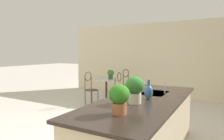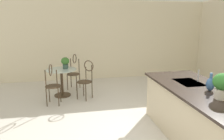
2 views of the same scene
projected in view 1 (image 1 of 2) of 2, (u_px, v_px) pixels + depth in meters
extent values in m
plane|color=beige|center=(105.00, 140.00, 3.83)|extent=(40.00, 40.00, 0.00)
cube|color=beige|center=(165.00, 60.00, 7.43)|extent=(0.12, 7.80, 2.70)
cube|color=beige|center=(143.00, 130.00, 3.12)|extent=(2.70, 0.96, 0.88)
cube|color=#2D231E|center=(143.00, 100.00, 3.09)|extent=(2.80, 1.06, 0.04)
cube|color=#B2B5BA|center=(154.00, 94.00, 3.57)|extent=(0.56, 0.40, 0.03)
cylinder|color=#3D2D1E|center=(106.00, 101.00, 6.80)|extent=(0.44, 0.44, 0.03)
cylinder|color=#3D2D1E|center=(106.00, 90.00, 6.77)|extent=(0.07, 0.07, 0.69)
cylinder|color=#B2C6C1|center=(106.00, 79.00, 6.74)|extent=(0.80, 0.80, 0.01)
cylinder|color=#3D2D1E|center=(122.00, 94.00, 6.91)|extent=(0.03, 0.03, 0.45)
cylinder|color=#3D2D1E|center=(117.00, 93.00, 7.13)|extent=(0.03, 0.03, 0.45)
cylinder|color=#3D2D1E|center=(128.00, 93.00, 7.08)|extent=(0.03, 0.03, 0.45)
cylinder|color=#3D2D1E|center=(123.00, 92.00, 7.30)|extent=(0.03, 0.03, 0.45)
cylinder|color=#3D2D1E|center=(122.00, 86.00, 7.09)|extent=(0.50, 0.50, 0.02)
cylinder|color=#3D2D1E|center=(128.00, 80.00, 7.06)|extent=(0.03, 0.03, 0.45)
cylinder|color=#3D2D1E|center=(123.00, 79.00, 7.26)|extent=(0.03, 0.03, 0.45)
torus|color=#3D2D1E|center=(126.00, 73.00, 7.14)|extent=(0.27, 0.13, 0.28)
cylinder|color=#3D2D1E|center=(111.00, 98.00, 6.28)|extent=(0.03, 0.03, 0.45)
cylinder|color=#3D2D1E|center=(120.00, 97.00, 6.38)|extent=(0.03, 0.03, 0.45)
cylinder|color=#3D2D1E|center=(115.00, 100.00, 6.02)|extent=(0.03, 0.03, 0.45)
cylinder|color=#3D2D1E|center=(123.00, 99.00, 6.12)|extent=(0.03, 0.03, 0.45)
cylinder|color=#3D2D1E|center=(117.00, 91.00, 6.18)|extent=(0.54, 0.54, 0.02)
cylinder|color=#3D2D1E|center=(115.00, 85.00, 5.97)|extent=(0.03, 0.03, 0.45)
cylinder|color=#3D2D1E|center=(123.00, 84.00, 6.07)|extent=(0.03, 0.03, 0.45)
torus|color=#3D2D1E|center=(119.00, 77.00, 6.00)|extent=(0.20, 0.23, 0.28)
cylinder|color=#3D2D1E|center=(91.00, 96.00, 6.56)|extent=(0.03, 0.03, 0.45)
cylinder|color=#3D2D1E|center=(98.00, 97.00, 6.39)|extent=(0.03, 0.03, 0.45)
cylinder|color=#3D2D1E|center=(85.00, 98.00, 6.34)|extent=(0.03, 0.03, 0.45)
cylinder|color=#3D2D1E|center=(92.00, 99.00, 6.17)|extent=(0.03, 0.03, 0.45)
cylinder|color=#3D2D1E|center=(92.00, 90.00, 6.34)|extent=(0.43, 0.43, 0.02)
cylinder|color=#3D2D1E|center=(85.00, 83.00, 6.28)|extent=(0.03, 0.03, 0.45)
cylinder|color=#3D2D1E|center=(91.00, 84.00, 6.13)|extent=(0.03, 0.03, 0.45)
torus|color=#3D2D1E|center=(88.00, 76.00, 6.19)|extent=(0.28, 0.06, 0.28)
cylinder|color=#B2B5BA|center=(165.00, 87.00, 3.47)|extent=(0.02, 0.02, 0.22)
cylinder|color=#385147|center=(111.00, 77.00, 6.75)|extent=(0.15, 0.15, 0.12)
ellipsoid|color=#36682A|center=(111.00, 73.00, 6.74)|extent=(0.22, 0.22, 0.20)
cylinder|color=#9E603D|center=(119.00, 108.00, 2.32)|extent=(0.16, 0.16, 0.13)
ellipsoid|color=#2F7E21|center=(119.00, 94.00, 2.31)|extent=(0.24, 0.24, 0.22)
cylinder|color=beige|center=(135.00, 98.00, 2.82)|extent=(0.18, 0.18, 0.14)
ellipsoid|color=#30742E|center=(135.00, 85.00, 2.81)|extent=(0.26, 0.26, 0.24)
ellipsoid|color=#386099|center=(148.00, 92.00, 3.09)|extent=(0.13, 0.13, 0.21)
cylinder|color=#386099|center=(149.00, 82.00, 3.08)|extent=(0.04, 0.04, 0.08)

